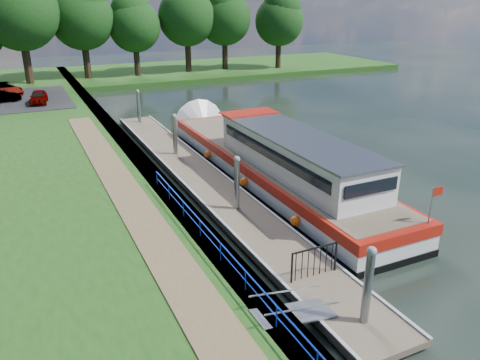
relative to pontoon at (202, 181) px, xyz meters
name	(u,v)px	position (x,y,z in m)	size (l,w,h in m)	color
ground	(352,322)	(0.00, -13.00, -0.18)	(160.00, 160.00, 0.00)	black
bank_edge	(146,173)	(-2.55, 2.00, 0.20)	(1.10, 90.00, 0.78)	#473D2D
far_bank	(181,71)	(12.00, 39.00, 0.12)	(60.00, 18.00, 0.60)	#1A4212
footpath	(146,223)	(-4.40, -5.00, 0.62)	(1.60, 40.00, 0.05)	brown
blue_fence	(232,261)	(-2.75, -10.00, 1.13)	(0.04, 18.04, 0.72)	#0C2DBF
pontoon	(202,181)	(0.00, 0.00, 0.00)	(2.50, 30.00, 0.56)	brown
mooring_piles	(201,162)	(0.00, 0.00, 1.10)	(0.30, 27.30, 3.55)	gray
gangway	(294,313)	(-1.85, -12.50, 0.44)	(2.58, 1.00, 0.92)	#A5A8AD
gate_panel	(314,258)	(0.00, -10.80, 0.97)	(1.85, 0.05, 1.15)	black
barge	(267,160)	(3.60, -0.80, 0.90)	(4.36, 21.15, 4.78)	black
horizon_trees	(71,13)	(-1.61, 35.68, 7.76)	(54.38, 10.03, 12.87)	#332316
car_a	(39,97)	(-6.74, 22.17, 1.22)	(1.35, 3.35, 1.14)	#999999
car_b	(0,96)	(-9.79, 24.03, 1.19)	(1.14, 3.28, 1.08)	#999999
car_d	(5,89)	(-9.38, 27.56, 1.26)	(2.02, 4.37, 1.22)	#999999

